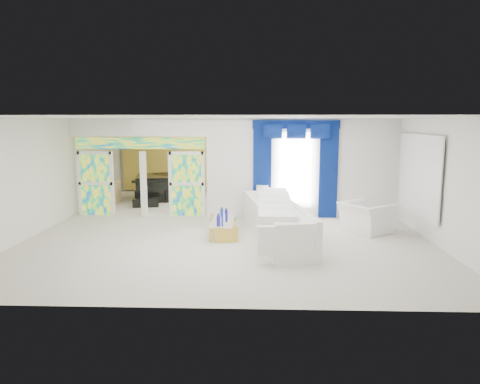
{
  "coord_description": "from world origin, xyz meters",
  "views": [
    {
      "loc": [
        0.7,
        -12.64,
        2.9
      ],
      "look_at": [
        0.3,
        -1.2,
        1.1
      ],
      "focal_mm": 33.51,
      "sensor_mm": 36.0,
      "label": 1
    }
  ],
  "objects_px": {
    "white_sofa": "(276,221)",
    "grand_piano": "(156,187)",
    "coffee_table": "(223,227)",
    "console_table": "(272,211)",
    "armchair": "(366,217)"
  },
  "relations": [
    {
      "from": "white_sofa",
      "to": "grand_piano",
      "type": "distance_m",
      "value": 7.03
    },
    {
      "from": "coffee_table",
      "to": "console_table",
      "type": "bearing_deg",
      "value": 57.16
    },
    {
      "from": "coffee_table",
      "to": "console_table",
      "type": "distance_m",
      "value": 2.49
    },
    {
      "from": "console_table",
      "to": "grand_piano",
      "type": "xyz_separation_m",
      "value": [
        -4.28,
        3.19,
        0.24
      ]
    },
    {
      "from": "white_sofa",
      "to": "grand_piano",
      "type": "height_order",
      "value": "grand_piano"
    },
    {
      "from": "console_table",
      "to": "white_sofa",
      "type": "bearing_deg",
      "value": -89.96
    },
    {
      "from": "coffee_table",
      "to": "armchair",
      "type": "xyz_separation_m",
      "value": [
        3.77,
        0.38,
        0.2
      ]
    },
    {
      "from": "coffee_table",
      "to": "grand_piano",
      "type": "distance_m",
      "value": 6.04
    },
    {
      "from": "coffee_table",
      "to": "white_sofa",
      "type": "bearing_deg",
      "value": -12.53
    },
    {
      "from": "coffee_table",
      "to": "grand_piano",
      "type": "relative_size",
      "value": 0.95
    },
    {
      "from": "white_sofa",
      "to": "grand_piano",
      "type": "bearing_deg",
      "value": 117.99
    },
    {
      "from": "armchair",
      "to": "grand_piano",
      "type": "distance_m",
      "value": 8.31
    },
    {
      "from": "white_sofa",
      "to": "coffee_table",
      "type": "bearing_deg",
      "value": 157.94
    },
    {
      "from": "coffee_table",
      "to": "console_table",
      "type": "relative_size",
      "value": 1.36
    },
    {
      "from": "grand_piano",
      "to": "console_table",
      "type": "bearing_deg",
      "value": -47.58
    }
  ]
}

